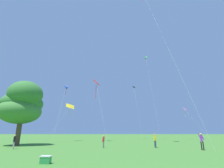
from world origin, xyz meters
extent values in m
cube|color=yellow|center=(-9.94, 31.51, 7.34)|extent=(1.82, 1.75, 1.32)
cylinder|color=#3F382D|center=(-9.94, 31.51, 7.34)|extent=(1.41, 0.44, 0.51)
cylinder|color=yellow|center=(-9.83, 31.52, 5.92)|extent=(0.31, 0.09, 1.71)
cylinder|color=silver|center=(-10.24, 25.79, 3.61)|extent=(0.62, 11.46, 7.22)
cylinder|color=silver|center=(7.39, 16.96, 14.79)|extent=(3.69, 10.70, 29.58)
cube|color=red|center=(-4.17, 30.34, 12.47)|extent=(1.69, 2.36, 1.69)
cylinder|color=#3F382D|center=(-4.17, 30.34, 12.47)|extent=(1.40, 1.08, 0.84)
cylinder|color=red|center=(-4.17, 30.20, 10.27)|extent=(0.10, 0.37, 3.01)
cylinder|color=silver|center=(-2.77, 27.30, 6.16)|extent=(2.80, 6.09, 12.32)
cube|color=pink|center=(19.77, 41.97, 8.02)|extent=(1.24, 1.34, 1.04)
cylinder|color=#3F382D|center=(19.77, 41.97, 8.02)|extent=(1.02, 0.32, 0.47)
cylinder|color=yellow|center=(19.68, 41.88, 6.86)|extent=(0.28, 0.25, 1.47)
cylinder|color=silver|center=(21.25, 39.37, 3.96)|extent=(2.96, 5.20, 7.93)
cone|color=green|center=(9.63, 42.52, 24.24)|extent=(1.13, 0.96, 1.19)
cylinder|color=red|center=(9.65, 42.61, 23.02)|extent=(0.11, 0.24, 1.68)
cylinder|color=silver|center=(9.91, 38.05, 12.08)|extent=(0.57, 8.95, 24.16)
cube|color=black|center=(5.98, 44.66, 15.25)|extent=(0.88, 0.80, 0.74)
cylinder|color=#3F382D|center=(5.98, 44.66, 15.25)|extent=(0.85, 0.08, 0.30)
cylinder|color=silver|center=(6.05, 44.58, 14.24)|extent=(0.21, 0.22, 1.35)
cylinder|color=silver|center=(6.57, 42.66, 7.59)|extent=(1.19, 4.02, 15.17)
cone|color=blue|center=(-11.36, 32.07, 11.95)|extent=(1.44, 1.36, 1.28)
cylinder|color=red|center=(-11.35, 32.16, 10.72)|extent=(0.08, 0.25, 1.63)
cylinder|color=silver|center=(-10.93, 27.87, 5.93)|extent=(0.86, 8.42, 11.86)
cylinder|color=gray|center=(-11.20, 14.08, 0.37)|extent=(0.10, 0.10, 0.75)
cylinder|color=gray|center=(-11.32, 14.17, 0.37)|extent=(0.10, 0.10, 0.75)
cube|color=black|center=(-11.26, 14.13, 1.03)|extent=(0.25, 0.25, 0.56)
cylinder|color=black|center=(-11.16, 14.06, 1.17)|extent=(0.25, 0.20, 0.52)
cylinder|color=black|center=(-11.36, 14.19, 1.17)|extent=(0.25, 0.20, 0.52)
sphere|color=tan|center=(-11.26, 14.13, 1.41)|extent=(0.21, 0.21, 0.21)
cylinder|color=black|center=(8.77, 13.26, 0.42)|extent=(0.11, 0.11, 0.83)
cylinder|color=black|center=(8.93, 13.19, 0.42)|extent=(0.11, 0.11, 0.83)
cube|color=purple|center=(8.85, 13.22, 1.14)|extent=(0.26, 0.25, 0.62)
cylinder|color=purple|center=(8.73, 13.27, 1.30)|extent=(0.29, 0.18, 0.58)
cylinder|color=purple|center=(8.97, 13.18, 1.30)|extent=(0.29, 0.18, 0.58)
sphere|color=tan|center=(8.85, 13.22, 1.57)|extent=(0.23, 0.23, 0.23)
cylinder|color=#2D3351|center=(4.65, 16.17, 0.39)|extent=(0.10, 0.10, 0.78)
cylinder|color=#2D3351|center=(4.74, 16.03, 0.39)|extent=(0.10, 0.10, 0.78)
cube|color=yellow|center=(4.69, 16.10, 1.08)|extent=(0.25, 0.26, 0.59)
cylinder|color=yellow|center=(4.63, 16.20, 1.23)|extent=(0.20, 0.27, 0.55)
cylinder|color=yellow|center=(4.76, 15.99, 1.23)|extent=(0.20, 0.27, 0.55)
sphere|color=tan|center=(4.69, 16.10, 1.48)|extent=(0.22, 0.22, 0.22)
cylinder|color=gray|center=(-1.47, 15.65, 0.35)|extent=(0.09, 0.09, 0.70)
cylinder|color=gray|center=(-1.56, 15.53, 0.35)|extent=(0.09, 0.09, 0.70)
cube|color=red|center=(-1.51, 15.59, 0.96)|extent=(0.23, 0.24, 0.52)
cylinder|color=red|center=(-1.44, 15.68, 1.09)|extent=(0.20, 0.23, 0.49)
cylinder|color=red|center=(-1.58, 15.50, 1.09)|extent=(0.20, 0.23, 0.49)
sphere|color=tan|center=(-1.51, 15.59, 1.32)|extent=(0.19, 0.19, 0.19)
cylinder|color=brown|center=(-13.81, 19.32, 3.39)|extent=(0.68, 0.68, 6.78)
ellipsoid|color=#427F38|center=(-14.10, 19.37, 4.75)|extent=(5.98, 5.98, 3.63)
ellipsoid|color=#387533|center=(-14.17, 19.83, 5.97)|extent=(5.96, 5.96, 3.22)
ellipsoid|color=#387533|center=(-13.33, 18.80, 7.19)|extent=(4.85, 4.85, 3.89)
cube|color=#2D8C47|center=(-4.25, 5.35, 0.19)|extent=(0.56, 0.36, 0.38)
cube|color=white|center=(-4.25, 5.35, 0.41)|extent=(0.60, 0.40, 0.06)
camera|label=1|loc=(-0.28, -5.13, 1.73)|focal=26.74mm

